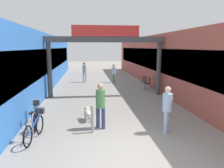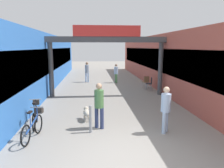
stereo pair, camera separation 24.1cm
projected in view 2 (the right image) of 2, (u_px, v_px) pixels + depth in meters
name	position (u px, v px, depth m)	size (l,w,h in m)	color
ground_plane	(127.00, 157.00, 5.99)	(80.00, 80.00, 0.00)	gray
storefront_left	(35.00, 62.00, 16.00)	(3.00, 26.00, 3.83)	blue
storefront_right	(169.00, 61.00, 16.93)	(3.00, 26.00, 3.83)	#B25142
arcade_sign_gateway	(107.00, 47.00, 13.04)	(7.40, 0.47, 4.23)	#4C4C4F
pedestrian_with_dog	(99.00, 103.00, 8.00)	(0.48, 0.48, 1.70)	navy
pedestrian_companion	(166.00, 107.00, 7.58)	(0.48, 0.48, 1.65)	#A5BFE0
pedestrian_carrying_crate	(87.00, 71.00, 18.58)	(0.47, 0.47, 1.72)	#A5BFE0
pedestrian_elderly_walking	(116.00, 72.00, 18.32)	(0.39, 0.40, 1.57)	#4C7F47
dog_on_leash	(87.00, 112.00, 8.98)	(0.36, 0.74, 0.53)	beige
bicycle_blue_nearest	(34.00, 125.00, 7.22)	(0.46, 1.68, 0.98)	black
bicycle_black_second	(35.00, 115.00, 8.35)	(0.46, 1.68, 0.98)	black
bollard_post_metal	(91.00, 119.00, 7.66)	(0.10, 0.10, 1.00)	gray
cafe_chair_black_nearer	(150.00, 83.00, 15.15)	(0.46, 0.46, 0.89)	gray
cafe_chair_wood_farther	(146.00, 81.00, 15.84)	(0.47, 0.47, 0.89)	gray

